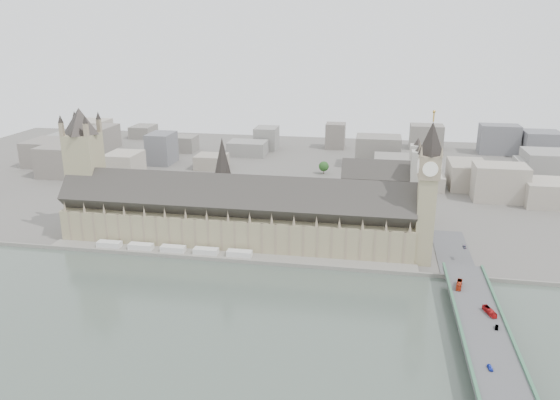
% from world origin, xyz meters
% --- Properties ---
extents(ground, '(900.00, 900.00, 0.00)m').
position_xyz_m(ground, '(0.00, 0.00, 0.00)').
color(ground, '#595651').
rests_on(ground, ground).
extents(river_thames, '(600.00, 600.00, 0.00)m').
position_xyz_m(river_thames, '(0.00, -165.00, 0.00)').
color(river_thames, '#424E46').
rests_on(river_thames, ground).
extents(embankment_wall, '(600.00, 1.50, 3.00)m').
position_xyz_m(embankment_wall, '(0.00, -15.00, 1.50)').
color(embankment_wall, gray).
rests_on(embankment_wall, ground).
extents(river_terrace, '(270.00, 15.00, 2.00)m').
position_xyz_m(river_terrace, '(0.00, -7.50, 1.00)').
color(river_terrace, gray).
rests_on(river_terrace, ground).
extents(terrace_tents, '(118.00, 7.00, 4.00)m').
position_xyz_m(terrace_tents, '(-40.00, -7.00, 4.00)').
color(terrace_tents, silver).
rests_on(terrace_tents, river_terrace).
extents(palace_of_westminster, '(265.00, 40.73, 55.44)m').
position_xyz_m(palace_of_westminster, '(0.00, 19.70, 22.71)').
color(palace_of_westminster, gray).
rests_on(palace_of_westminster, ground).
extents(elizabeth_tower, '(17.00, 17.00, 107.50)m').
position_xyz_m(elizabeth_tower, '(138.00, 8.00, 58.09)').
color(elizabeth_tower, gray).
rests_on(elizabeth_tower, ground).
extents(victoria_tower, '(30.00, 30.00, 100.00)m').
position_xyz_m(victoria_tower, '(-122.00, 26.00, 55.20)').
color(victoria_tower, gray).
rests_on(victoria_tower, ground).
extents(central_tower, '(13.00, 13.00, 48.00)m').
position_xyz_m(central_tower, '(-10.00, 26.00, 57.92)').
color(central_tower, gray).
rests_on(central_tower, ground).
extents(westminster_bridge, '(25.00, 325.00, 10.25)m').
position_xyz_m(westminster_bridge, '(162.00, -87.50, 5.12)').
color(westminster_bridge, '#474749').
rests_on(westminster_bridge, ground).
extents(bridge_parapets, '(25.00, 235.00, 1.15)m').
position_xyz_m(bridge_parapets, '(162.00, -132.00, 10.82)').
color(bridge_parapets, '#3B6C4F').
rests_on(bridge_parapets, westminster_bridge).
extents(westminster_abbey, '(68.00, 36.00, 64.00)m').
position_xyz_m(westminster_abbey, '(110.92, 95.00, 25.08)').
color(westminster_abbey, '#9B968C').
rests_on(westminster_abbey, ground).
extents(city_skyline_inland, '(720.00, 360.00, 38.00)m').
position_xyz_m(city_skyline_inland, '(0.00, 245.00, 19.00)').
color(city_skyline_inland, gray).
rests_on(city_skyline_inland, ground).
extents(park_trees, '(110.00, 30.00, 15.00)m').
position_xyz_m(park_trees, '(-10.00, 60.00, 7.50)').
color(park_trees, '#1B3F16').
rests_on(park_trees, ground).
extents(red_bus_north, '(5.25, 12.56, 3.41)m').
position_xyz_m(red_bus_north, '(155.46, -47.61, 11.95)').
color(red_bus_north, '#B72F14').
rests_on(red_bus_north, westminster_bridge).
extents(red_bus_south, '(6.30, 11.71, 3.19)m').
position_xyz_m(red_bus_south, '(167.38, -77.84, 11.85)').
color(red_bus_south, red).
rests_on(red_bus_south, westminster_bridge).
extents(car_blue, '(2.45, 4.96, 1.63)m').
position_xyz_m(car_blue, '(158.52, -130.05, 11.06)').
color(car_blue, '#1C32B7').
rests_on(car_blue, westminster_bridge).
extents(car_silver, '(2.72, 4.89, 1.53)m').
position_xyz_m(car_silver, '(168.38, -92.89, 11.01)').
color(car_silver, gray).
rests_on(car_silver, westminster_bridge).
extents(car_approach, '(2.33, 5.47, 1.57)m').
position_xyz_m(car_approach, '(167.33, 15.88, 11.04)').
color(car_approach, gray).
rests_on(car_approach, westminster_bridge).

